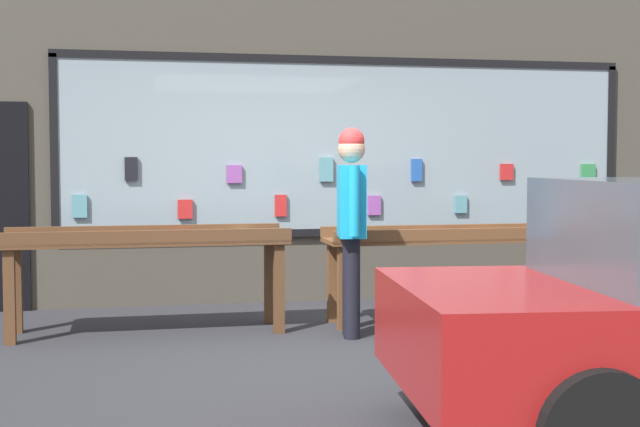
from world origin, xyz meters
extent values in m
plane|color=#2D2D33|center=(0.00, 0.00, 0.00)|extent=(40.00, 40.00, 0.00)
cube|color=#4C473D|center=(0.00, 2.40, 1.80)|extent=(8.83, 0.20, 3.60)
cube|color=#8C9EA8|center=(0.77, 2.27, 1.67)|extent=(6.13, 0.03, 1.84)
cube|color=black|center=(0.77, 2.27, 2.59)|extent=(6.21, 0.06, 0.08)
cube|color=black|center=(0.77, 2.27, 0.74)|extent=(6.21, 0.06, 0.08)
cube|color=black|center=(-2.30, 2.27, 1.67)|extent=(0.08, 0.06, 1.84)
cube|color=black|center=(3.83, 2.27, 1.67)|extent=(0.08, 0.06, 1.84)
cube|color=#5999A5|center=(-2.06, 2.23, 1.05)|extent=(0.15, 0.03, 0.23)
cube|color=black|center=(-1.55, 2.23, 1.43)|extent=(0.13, 0.03, 0.24)
cube|color=red|center=(-1.00, 2.23, 1.01)|extent=(0.15, 0.03, 0.20)
cube|color=#994CA5|center=(-0.49, 2.23, 1.37)|extent=(0.16, 0.03, 0.19)
cube|color=red|center=(0.00, 2.23, 1.04)|extent=(0.12, 0.03, 0.23)
cube|color=#5999A5|center=(0.49, 2.23, 1.42)|extent=(0.14, 0.03, 0.26)
cube|color=#994CA5|center=(1.02, 2.23, 1.03)|extent=(0.14, 0.03, 0.21)
cube|color=#2659B2|center=(1.50, 2.23, 1.41)|extent=(0.12, 0.03, 0.24)
cube|color=#5999A5|center=(2.02, 2.23, 1.03)|extent=(0.14, 0.03, 0.19)
cube|color=red|center=(2.55, 2.23, 1.39)|extent=(0.15, 0.03, 0.18)
cube|color=#994CA5|center=(3.04, 2.23, 1.04)|extent=(0.16, 0.03, 0.19)
cube|color=#338C4C|center=(3.55, 2.23, 1.38)|extent=(0.17, 0.03, 0.20)
cube|color=brown|center=(-2.53, 0.56, 0.39)|extent=(0.09, 0.09, 0.79)
cube|color=brown|center=(-0.29, 0.59, 0.39)|extent=(0.09, 0.09, 0.79)
cube|color=brown|center=(-2.54, 1.07, 0.39)|extent=(0.09, 0.09, 0.79)
cube|color=brown|center=(-0.29, 1.10, 0.39)|extent=(0.09, 0.09, 0.79)
cube|color=brown|center=(-1.41, 0.83, 0.81)|extent=(2.45, 0.70, 0.04)
cube|color=brown|center=(-1.41, 0.53, 0.87)|extent=(2.45, 0.09, 0.12)
cube|color=brown|center=(-1.42, 1.14, 0.87)|extent=(2.45, 0.09, 0.12)
cube|color=black|center=(-2.52, 0.63, 0.84)|extent=(0.22, 0.26, 0.03)
cube|color=black|center=(-2.27, 1.01, 0.84)|extent=(0.12, 0.19, 0.02)
cube|color=#338C4C|center=(-2.01, 0.61, 0.84)|extent=(0.17, 0.22, 0.03)
cube|color=#994CA5|center=(-1.74, 0.78, 0.85)|extent=(0.16, 0.23, 0.03)
cube|color=#338C4C|center=(-1.53, 0.73, 0.84)|extent=(0.19, 0.25, 0.03)
cube|color=orange|center=(-1.31, 0.71, 0.84)|extent=(0.17, 0.21, 0.03)
cube|color=red|center=(-1.10, 0.99, 0.84)|extent=(0.20, 0.23, 0.03)
cube|color=yellow|center=(-0.83, 0.80, 0.84)|extent=(0.20, 0.24, 0.03)
cube|color=silver|center=(-0.55, 1.01, 0.84)|extent=(0.15, 0.20, 0.03)
cube|color=black|center=(-0.33, 0.71, 0.84)|extent=(0.14, 0.20, 0.02)
cube|color=brown|center=(0.29, 0.62, 0.38)|extent=(0.09, 0.09, 0.76)
cube|color=brown|center=(2.54, 0.64, 0.38)|extent=(0.09, 0.09, 0.76)
cube|color=brown|center=(0.29, 1.02, 0.38)|extent=(0.09, 0.09, 0.76)
cube|color=brown|center=(2.53, 1.05, 0.38)|extent=(0.09, 0.09, 0.76)
cube|color=brown|center=(1.41, 0.83, 0.78)|extent=(2.45, 0.59, 0.04)
cube|color=brown|center=(1.42, 0.58, 0.84)|extent=(2.45, 0.09, 0.12)
cube|color=brown|center=(1.41, 1.08, 0.84)|extent=(2.45, 0.09, 0.12)
cube|color=#338C4C|center=(0.35, 0.77, 0.81)|extent=(0.17, 0.21, 0.02)
cube|color=black|center=(0.60, 0.67, 0.80)|extent=(0.17, 0.24, 0.02)
cube|color=#2659B2|center=(0.83, 0.69, 0.81)|extent=(0.17, 0.20, 0.03)
cube|color=red|center=(1.02, 0.81, 0.81)|extent=(0.17, 0.22, 0.03)
cube|color=#994CA5|center=(1.33, 0.98, 0.81)|extent=(0.14, 0.21, 0.02)
cube|color=black|center=(1.54, 0.89, 0.81)|extent=(0.18, 0.25, 0.03)
cube|color=orange|center=(1.80, 0.87, 0.80)|extent=(0.19, 0.25, 0.02)
cube|color=black|center=(2.05, 0.88, 0.80)|extent=(0.19, 0.23, 0.02)
cube|color=#5999A5|center=(2.24, 0.79, 0.81)|extent=(0.20, 0.24, 0.03)
cube|color=red|center=(2.48, 0.88, 0.81)|extent=(0.18, 0.24, 0.03)
cylinder|color=black|center=(0.28, 0.23, 0.43)|extent=(0.14, 0.14, 0.86)
cylinder|color=black|center=(0.31, 0.39, 0.43)|extent=(0.14, 0.14, 0.86)
cube|color=#19A5E0|center=(0.29, 0.31, 1.17)|extent=(0.30, 0.52, 0.61)
cylinder|color=#19A5E0|center=(0.24, 0.01, 1.18)|extent=(0.09, 0.09, 0.58)
cylinder|color=#19A5E0|center=(0.34, 0.61, 1.18)|extent=(0.09, 0.09, 0.58)
sphere|color=tan|center=(0.29, 0.31, 1.61)|extent=(0.23, 0.23, 0.23)
sphere|color=red|center=(0.29, 0.31, 1.68)|extent=(0.22, 0.22, 0.22)
ellipsoid|color=black|center=(0.82, 0.14, 0.28)|extent=(0.37, 0.39, 0.19)
ellipsoid|color=black|center=(0.82, 0.14, 0.29)|extent=(0.29, 0.29, 0.20)
sphere|color=black|center=(0.96, 0.31, 0.32)|extent=(0.17, 0.17, 0.17)
cylinder|color=black|center=(0.69, -0.02, 0.31)|extent=(0.08, 0.09, 0.12)
cylinder|color=black|center=(0.93, 0.19, 0.09)|extent=(0.04, 0.04, 0.18)
cylinder|color=black|center=(0.85, 0.25, 0.09)|extent=(0.04, 0.04, 0.18)
cylinder|color=black|center=(0.79, 0.03, 0.09)|extent=(0.04, 0.04, 0.18)
cylinder|color=black|center=(0.72, 0.09, 0.09)|extent=(0.04, 0.04, 0.18)
cylinder|color=black|center=(0.65, -1.82, 0.30)|extent=(0.61, 0.24, 0.60)
camera|label=1|loc=(-1.53, -7.06, 1.51)|focal=50.00mm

